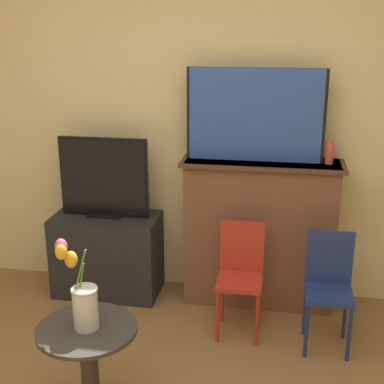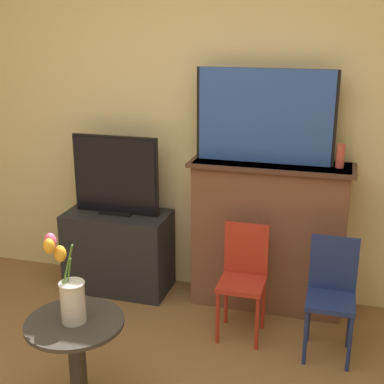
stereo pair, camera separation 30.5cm
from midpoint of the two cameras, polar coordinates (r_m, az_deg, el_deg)
wall_back at (r=3.76m, az=4.06°, el=8.95°), size 8.00×0.06×2.70m
fireplace_mantel at (r=3.73m, az=10.49°, el=-4.46°), size 1.08×0.35×1.03m
painting at (r=3.52m, az=10.27°, el=7.92°), size 0.91×0.03×0.61m
mantel_candle at (r=3.55m, az=17.95°, el=3.66°), size 0.05×0.05×0.15m
tv_stand at (r=4.00m, az=-5.66°, el=-6.31°), size 0.76×0.40×0.60m
tv_monitor at (r=3.81m, az=-5.89°, el=1.66°), size 0.64×0.12×0.57m
chair_red at (r=3.42m, az=8.11°, el=-8.61°), size 0.28×0.28×0.72m
chair_blue at (r=3.34m, az=17.26°, el=-9.95°), size 0.28×0.28×0.72m
side_table at (r=2.78m, az=-9.00°, el=-16.90°), size 0.48×0.48×0.54m
vase_tulips at (r=2.60m, az=-9.71°, el=-10.36°), size 0.20×0.13×0.44m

